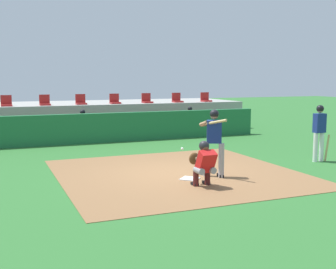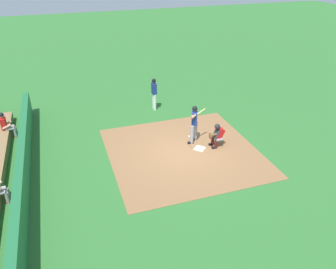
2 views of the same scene
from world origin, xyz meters
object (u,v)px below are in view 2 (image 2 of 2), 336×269
object	(u,v)px
home_plate	(200,148)
on_deck_batter	(154,92)
batter_at_plate	(194,122)
catcher_crouched	(217,134)
dugout_player_1	(7,125)

from	to	relation	value
home_plate	on_deck_batter	distance (m)	4.95
batter_at_plate	on_deck_batter	world-z (taller)	batter_at_plate
batter_at_plate	catcher_crouched	bearing A→B (deg)	-131.25
catcher_crouched	on_deck_batter	xyz separation A→B (m)	(4.82, 1.47, 0.41)
batter_at_plate	on_deck_batter	bearing A→B (deg)	9.23
batter_at_plate	dugout_player_1	bearing A→B (deg)	68.55
home_plate	catcher_crouched	xyz separation A→B (m)	(-0.01, -0.79, 0.58)
on_deck_batter	dugout_player_1	size ratio (longest dim) A/B	1.37
batter_at_plate	on_deck_batter	size ratio (longest dim) A/B	1.01
catcher_crouched	dugout_player_1	xyz separation A→B (m)	(3.90, 8.93, 0.07)
batter_at_plate	catcher_crouched	distance (m)	1.15
on_deck_batter	dugout_player_1	world-z (taller)	on_deck_batter
home_plate	batter_at_plate	distance (m)	1.23
home_plate	dugout_player_1	world-z (taller)	dugout_player_1
batter_at_plate	catcher_crouched	size ratio (longest dim) A/B	1.07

